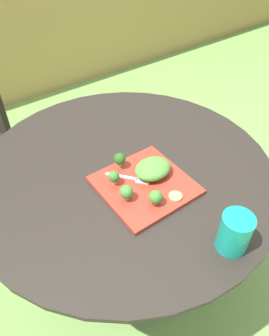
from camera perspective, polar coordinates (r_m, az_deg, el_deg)
The scene contains 11 objects.
ground_plane at distance 1.71m, azimuth -1.21°, elevation -18.15°, with size 12.00×12.00×0.00m, color #70994C.
patio_table at distance 1.29m, azimuth -1.54°, elevation -6.97°, with size 1.06×1.06×0.73m.
salad_plate at distance 1.06m, azimuth 1.86°, elevation -3.00°, with size 0.28×0.28×0.01m, color #AD3323.
drinking_glass at distance 0.92m, azimuth 17.23°, elevation -11.15°, with size 0.09×0.09×0.12m.
fork at distance 1.07m, azimuth -0.42°, elevation -1.85°, with size 0.11×0.13×0.00m.
lettuce_mound at distance 1.07m, azimuth 3.28°, elevation -0.13°, with size 0.13×0.10×0.05m, color #519338.
broccoli_floret_0 at distance 0.99m, azimuth -1.44°, elevation -4.30°, with size 0.04×0.04×0.05m.
broccoli_floret_1 at distance 0.98m, azimuth 3.77°, elevation -5.18°, with size 0.04×0.04×0.05m.
broccoli_floret_2 at distance 1.09m, azimuth -2.50°, elevation 1.47°, with size 0.04×0.04×0.06m.
broccoli_floret_3 at distance 1.04m, azimuth -3.65°, elevation -1.56°, with size 0.04×0.04×0.05m.
cucumber_slice_0 at distance 1.02m, azimuth 7.28°, elevation -5.00°, with size 0.04×0.04×0.01m, color #8EB766.
Camera 1 is at (-0.46, -0.70, 1.50)m, focal length 34.37 mm.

